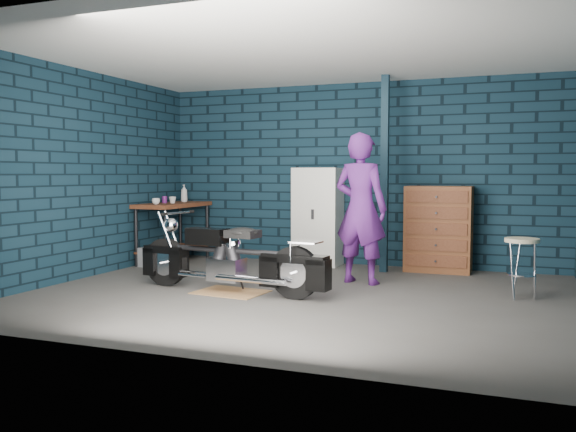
% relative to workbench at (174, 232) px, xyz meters
% --- Properties ---
extents(ground, '(6.00, 6.00, 0.00)m').
position_rel_workbench_xyz_m(ground, '(2.68, -1.73, -0.46)').
color(ground, '#474542').
rests_on(ground, ground).
extents(room_walls, '(6.02, 5.01, 2.71)m').
position_rel_workbench_xyz_m(room_walls, '(2.68, -1.18, 1.45)').
color(room_walls, '#0F2532').
rests_on(room_walls, ground).
extents(support_post, '(0.10, 0.10, 2.70)m').
position_rel_workbench_xyz_m(support_post, '(3.23, 0.22, 0.90)').
color(support_post, '#102734').
rests_on(support_post, ground).
extents(workbench, '(0.60, 1.40, 0.91)m').
position_rel_workbench_xyz_m(workbench, '(0.00, 0.00, 0.00)').
color(workbench, brown).
rests_on(workbench, ground).
extents(drip_mat, '(0.84, 0.67, 0.01)m').
position_rel_workbench_xyz_m(drip_mat, '(1.90, -1.88, -0.45)').
color(drip_mat, '#946340').
rests_on(drip_mat, ground).
extents(motorcycle, '(2.12, 0.78, 0.91)m').
position_rel_workbench_xyz_m(motorcycle, '(1.90, -1.88, 0.00)').
color(motorcycle, black).
rests_on(motorcycle, ground).
extents(person, '(0.76, 0.58, 1.86)m').
position_rel_workbench_xyz_m(person, '(3.14, -0.76, 0.47)').
color(person, '#561E72').
rests_on(person, ground).
extents(storage_bin, '(0.45, 0.32, 0.28)m').
position_rel_workbench_xyz_m(storage_bin, '(0.02, -0.50, -0.31)').
color(storage_bin, gray).
rests_on(storage_bin, ground).
extents(locker, '(0.67, 0.48, 1.45)m').
position_rel_workbench_xyz_m(locker, '(2.17, 0.50, 0.27)').
color(locker, silver).
rests_on(locker, ground).
extents(tool_chest, '(0.89, 0.49, 1.19)m').
position_rel_workbench_xyz_m(tool_chest, '(3.93, 0.50, 0.14)').
color(tool_chest, brown).
rests_on(tool_chest, ground).
extents(shop_stool, '(0.43, 0.43, 0.66)m').
position_rel_workbench_xyz_m(shop_stool, '(5.01, -1.06, -0.12)').
color(shop_stool, beige).
rests_on(shop_stool, ground).
extents(cup_a, '(0.13, 0.13, 0.09)m').
position_rel_workbench_xyz_m(cup_a, '(-0.01, -0.46, 0.50)').
color(cup_a, beige).
rests_on(cup_a, workbench).
extents(cup_b, '(0.11, 0.11, 0.10)m').
position_rel_workbench_xyz_m(cup_b, '(0.04, -0.08, 0.51)').
color(cup_b, beige).
rests_on(cup_b, workbench).
extents(mug_purple, '(0.09, 0.09, 0.10)m').
position_rel_workbench_xyz_m(mug_purple, '(-0.11, -0.06, 0.51)').
color(mug_purple, '#621B6D').
rests_on(mug_purple, workbench).
extents(bottle, '(0.12, 0.12, 0.28)m').
position_rel_workbench_xyz_m(bottle, '(-0.04, 0.40, 0.59)').
color(bottle, gray).
rests_on(bottle, workbench).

